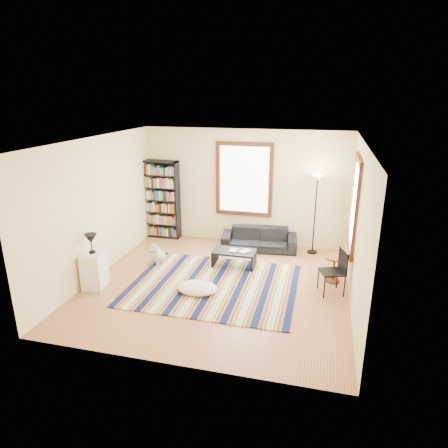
% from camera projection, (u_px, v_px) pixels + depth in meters
% --- Properties ---
extents(floor, '(5.00, 5.00, 0.10)m').
position_uv_depth(floor, '(218.00, 287.00, 7.88)').
color(floor, '#A6714B').
rests_on(floor, ground).
extents(ceiling, '(5.00, 5.00, 0.10)m').
position_uv_depth(ceiling, '(217.00, 138.00, 6.97)').
color(ceiling, white).
rests_on(ceiling, floor).
extents(wall_back, '(5.00, 0.10, 2.80)m').
position_uv_depth(wall_back, '(245.00, 187.00, 9.77)').
color(wall_back, beige).
rests_on(wall_back, floor).
extents(wall_front, '(5.00, 0.10, 2.80)m').
position_uv_depth(wall_front, '(165.00, 275.00, 5.08)').
color(wall_front, beige).
rests_on(wall_front, floor).
extents(wall_left, '(0.10, 5.00, 2.80)m').
position_uv_depth(wall_left, '(95.00, 208.00, 8.02)').
color(wall_left, beige).
rests_on(wall_left, floor).
extents(wall_right, '(0.10, 5.00, 2.80)m').
position_uv_depth(wall_right, '(361.00, 228.00, 6.83)').
color(wall_right, beige).
rests_on(wall_right, floor).
extents(window_back, '(1.20, 0.06, 1.60)m').
position_uv_depth(window_back, '(244.00, 180.00, 9.64)').
color(window_back, white).
rests_on(window_back, wall_back).
extents(window_right, '(0.06, 1.20, 1.60)m').
position_uv_depth(window_right, '(355.00, 204.00, 7.52)').
color(window_right, white).
rests_on(window_right, wall_right).
extents(rug, '(3.25, 2.60, 0.02)m').
position_uv_depth(rug, '(214.00, 285.00, 7.84)').
color(rug, '#0C143C').
rests_on(rug, floor).
extents(sofa, '(0.89, 1.85, 0.52)m').
position_uv_depth(sofa, '(259.00, 239.00, 9.56)').
color(sofa, black).
rests_on(sofa, floor).
extents(bookshelf, '(0.90, 0.30, 2.00)m').
position_uv_depth(bookshelf, '(162.00, 200.00, 10.18)').
color(bookshelf, black).
rests_on(bookshelf, floor).
extents(coffee_table, '(0.93, 0.56, 0.36)m').
position_uv_depth(coffee_table, '(234.00, 258.00, 8.65)').
color(coffee_table, black).
rests_on(coffee_table, floor).
extents(book_a, '(0.18, 0.23, 0.02)m').
position_uv_depth(book_a, '(230.00, 250.00, 8.61)').
color(book_a, beige).
rests_on(book_a, coffee_table).
extents(book_b, '(0.28, 0.30, 0.02)m').
position_uv_depth(book_b, '(242.00, 250.00, 8.60)').
color(book_b, beige).
rests_on(book_b, coffee_table).
extents(floor_cushion, '(0.77, 0.58, 0.19)m').
position_uv_depth(floor_cushion, '(197.00, 288.00, 7.53)').
color(floor_cushion, white).
rests_on(floor_cushion, floor).
extents(floor_lamp, '(0.30, 0.30, 1.86)m').
position_uv_depth(floor_lamp, '(315.00, 215.00, 9.15)').
color(floor_lamp, black).
rests_on(floor_lamp, floor).
extents(side_table, '(0.46, 0.46, 0.54)m').
position_uv_depth(side_table, '(334.00, 269.00, 7.91)').
color(side_table, '#471E11').
rests_on(side_table, floor).
extents(folding_chair, '(0.53, 0.52, 0.86)m').
position_uv_depth(folding_chair, '(332.00, 272.00, 7.41)').
color(folding_chair, black).
rests_on(folding_chair, floor).
extents(white_cabinet, '(0.47, 0.56, 0.70)m').
position_uv_depth(white_cabinet, '(94.00, 270.00, 7.70)').
color(white_cabinet, white).
rests_on(white_cabinet, floor).
extents(table_lamp, '(0.32, 0.32, 0.38)m').
position_uv_depth(table_lamp, '(91.00, 244.00, 7.53)').
color(table_lamp, black).
rests_on(table_lamp, white_cabinet).
extents(dog, '(0.41, 0.54, 0.50)m').
position_uv_depth(dog, '(158.00, 252.00, 8.78)').
color(dog, '#B7B7B7').
rests_on(dog, floor).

